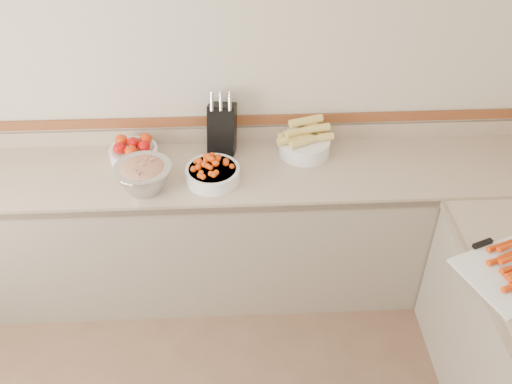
{
  "coord_description": "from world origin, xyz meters",
  "views": [
    {
      "loc": [
        0.24,
        -0.97,
        2.85
      ],
      "look_at": [
        0.35,
        1.35,
        1.0
      ],
      "focal_mm": 40.0,
      "sensor_mm": 36.0,
      "label": 1
    }
  ],
  "objects_px": {
    "rhubarb_bowl": "(144,175)",
    "corn_bowl": "(304,142)",
    "knife_block": "(222,127)",
    "tomato_bowl": "(134,151)",
    "cherry_tomato_bowl": "(212,172)"
  },
  "relations": [
    {
      "from": "knife_block",
      "to": "tomato_bowl",
      "type": "height_order",
      "value": "knife_block"
    },
    {
      "from": "knife_block",
      "to": "rhubarb_bowl",
      "type": "height_order",
      "value": "knife_block"
    },
    {
      "from": "cherry_tomato_bowl",
      "to": "rhubarb_bowl",
      "type": "xyz_separation_m",
      "value": [
        -0.37,
        -0.06,
        0.04
      ]
    },
    {
      "from": "cherry_tomato_bowl",
      "to": "rhubarb_bowl",
      "type": "bearing_deg",
      "value": -170.42
    },
    {
      "from": "tomato_bowl",
      "to": "rhubarb_bowl",
      "type": "bearing_deg",
      "value": -71.98
    },
    {
      "from": "knife_block",
      "to": "cherry_tomato_bowl",
      "type": "bearing_deg",
      "value": -100.76
    },
    {
      "from": "knife_block",
      "to": "tomato_bowl",
      "type": "relative_size",
      "value": 1.37
    },
    {
      "from": "tomato_bowl",
      "to": "corn_bowl",
      "type": "height_order",
      "value": "corn_bowl"
    },
    {
      "from": "corn_bowl",
      "to": "knife_block",
      "type": "bearing_deg",
      "value": 173.68
    },
    {
      "from": "corn_bowl",
      "to": "rhubarb_bowl",
      "type": "xyz_separation_m",
      "value": [
        -0.92,
        -0.31,
        0.02
      ]
    },
    {
      "from": "knife_block",
      "to": "rhubarb_bowl",
      "type": "distance_m",
      "value": 0.57
    },
    {
      "from": "cherry_tomato_bowl",
      "to": "corn_bowl",
      "type": "bearing_deg",
      "value": 24.45
    },
    {
      "from": "rhubarb_bowl",
      "to": "corn_bowl",
      "type": "bearing_deg",
      "value": 18.71
    },
    {
      "from": "tomato_bowl",
      "to": "cherry_tomato_bowl",
      "type": "relative_size",
      "value": 0.92
    },
    {
      "from": "knife_block",
      "to": "rhubarb_bowl",
      "type": "xyz_separation_m",
      "value": [
        -0.43,
        -0.36,
        -0.06
      ]
    }
  ]
}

